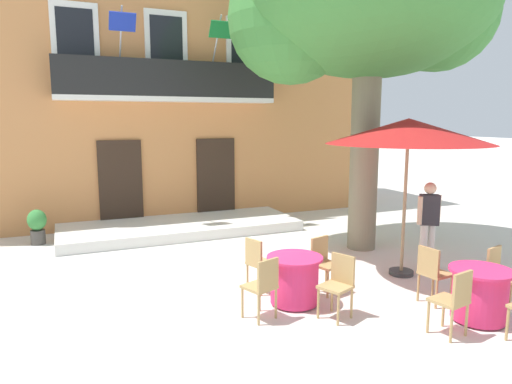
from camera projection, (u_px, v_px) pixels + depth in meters
The scene contains 16 objects.
ground_plane at pixel (238, 281), 8.16m from camera, with size 120.00×120.00×0.00m, color silver.
building_facade at pixel (153, 89), 13.89m from camera, with size 13.00×5.09×7.50m.
entrance_step_platform at pixel (181, 227), 11.66m from camera, with size 5.87×2.19×0.25m, color silver.
plane_tree at pixel (365, 6), 9.44m from camera, with size 5.45×4.79×6.87m.
cafe_table_near_tree at pixel (479, 294), 6.48m from camera, with size 0.86×0.86×0.76m.
cafe_chair_near_tree_0 at pixel (432, 271), 7.06m from camera, with size 0.44×0.44×0.91m.
cafe_chair_near_tree_1 at pixel (454, 298), 5.98m from camera, with size 0.47×0.47×0.91m.
cafe_chair_near_tree_3 at pixel (500, 273), 6.97m from camera, with size 0.49×0.49×0.91m.
cafe_table_middle at pixel (294, 280), 7.07m from camera, with size 0.86×0.86×0.76m.
cafe_chair_middle_0 at pixel (324, 260), 7.58m from camera, with size 0.50×0.50×0.91m.
cafe_chair_middle_1 at pixel (258, 261), 7.56m from camera, with size 0.51×0.51×0.91m.
cafe_chair_middle_2 at pixel (263, 284), 6.49m from camera, with size 0.51×0.51×0.91m.
cafe_chair_middle_3 at pixel (338, 282), 6.59m from camera, with size 0.52×0.52×0.91m.
cafe_umbrella at pixel (408, 132), 8.07m from camera, with size 2.90×2.90×2.85m.
ground_planter_left at pixel (37, 225), 10.47m from camera, with size 0.41×0.41×0.81m.
pedestrian_near_entrance at pixel (428, 221), 8.53m from camera, with size 0.53×0.37×1.69m.
Camera 1 is at (-2.77, -7.31, 2.83)m, focal length 32.25 mm.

